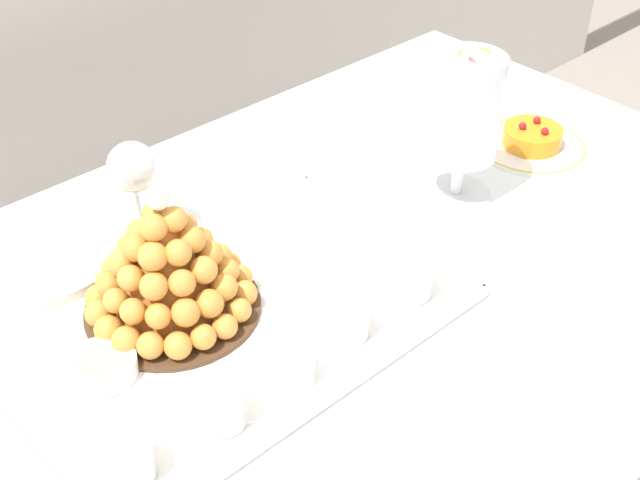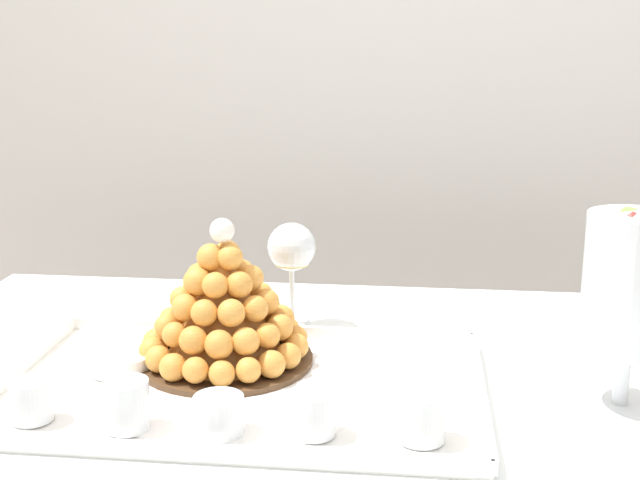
# 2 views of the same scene
# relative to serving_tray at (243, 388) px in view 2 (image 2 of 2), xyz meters

# --- Properties ---
(backdrop_wall) EXTENTS (4.80, 0.10, 2.50)m
(backdrop_wall) POSITION_rel_serving_tray_xyz_m (0.21, 1.06, 0.50)
(backdrop_wall) COLOR silver
(backdrop_wall) RESTS_ON ground_plane
(buffet_table) EXTENTS (1.54, 1.01, 0.75)m
(buffet_table) POSITION_rel_serving_tray_xyz_m (0.21, -0.01, -0.09)
(buffet_table) COLOR brown
(buffet_table) RESTS_ON ground_plane
(serving_tray) EXTENTS (0.63, 0.40, 0.02)m
(serving_tray) POSITION_rel_serving_tray_xyz_m (0.00, 0.00, 0.00)
(serving_tray) COLOR white
(serving_tray) RESTS_ON buffet_table
(croquembouche) EXTENTS (0.25, 0.25, 0.21)m
(croquembouche) POSITION_rel_serving_tray_xyz_m (-0.04, 0.08, 0.08)
(croquembouche) COLOR #4C331E
(croquembouche) RESTS_ON serving_tray
(dessert_cup_left) EXTENTS (0.05, 0.05, 0.05)m
(dessert_cup_left) POSITION_rel_serving_tray_xyz_m (-0.23, -0.12, 0.03)
(dessert_cup_left) COLOR silver
(dessert_cup_left) RESTS_ON serving_tray
(dessert_cup_mid_left) EXTENTS (0.05, 0.05, 0.06)m
(dessert_cup_mid_left) POSITION_rel_serving_tray_xyz_m (-0.11, -0.13, 0.03)
(dessert_cup_mid_left) COLOR silver
(dessert_cup_mid_left) RESTS_ON serving_tray
(dessert_cup_centre) EXTENTS (0.06, 0.06, 0.05)m
(dessert_cup_centre) POSITION_rel_serving_tray_xyz_m (-0.00, -0.13, 0.02)
(dessert_cup_centre) COLOR silver
(dessert_cup_centre) RESTS_ON serving_tray
(dessert_cup_mid_right) EXTENTS (0.05, 0.05, 0.05)m
(dessert_cup_mid_right) POSITION_rel_serving_tray_xyz_m (0.11, -0.12, 0.03)
(dessert_cup_mid_right) COLOR silver
(dessert_cup_mid_right) RESTS_ON serving_tray
(dessert_cup_right) EXTENTS (0.05, 0.05, 0.06)m
(dessert_cup_right) POSITION_rel_serving_tray_xyz_m (0.23, -0.12, 0.03)
(dessert_cup_right) COLOR silver
(dessert_cup_right) RESTS_ON serving_tray
(creme_brulee_ramekin) EXTENTS (0.09, 0.09, 0.02)m
(creme_brulee_ramekin) POSITION_rel_serving_tray_xyz_m (-0.18, 0.04, 0.02)
(creme_brulee_ramekin) COLOR white
(creme_brulee_ramekin) RESTS_ON serving_tray
(macaron_goblet) EXTENTS (0.12, 0.12, 0.26)m
(macaron_goblet) POSITION_rel_serving_tray_xyz_m (0.49, 0.01, 0.16)
(macaron_goblet) COLOR white
(macaron_goblet) RESTS_ON buffet_table
(wine_glass) EXTENTS (0.08, 0.08, 0.17)m
(wine_glass) POSITION_rel_serving_tray_xyz_m (0.03, 0.26, 0.12)
(wine_glass) COLOR silver
(wine_glass) RESTS_ON buffet_table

